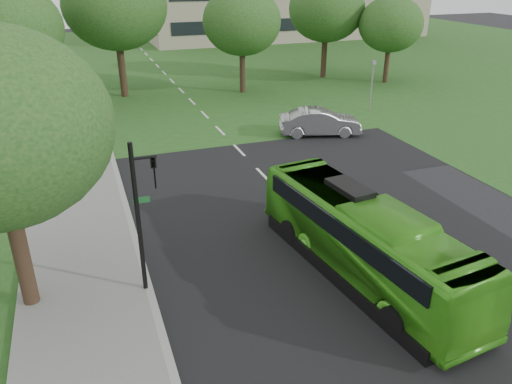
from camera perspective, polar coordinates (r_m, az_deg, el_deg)
The scene contains 11 objects.
ground at distance 17.83m, azimuth 12.44°, elevation -9.93°, with size 160.00×160.00×0.00m, color black.
street_surfaces at distance 37.17m, azimuth -6.75°, elevation 9.04°, with size 120.00×120.00×0.15m.
tree_park_a at distance 37.23m, azimuth -26.42°, elevation 16.40°, with size 6.81×6.81×9.05m.
tree_park_b at distance 42.04m, azimuth -15.82°, elevation 19.84°, with size 7.94×7.94×10.41m.
tree_park_c at distance 42.25m, azimuth -1.62°, elevation 18.90°, with size 6.32×6.32×8.39m.
tree_park_d at distance 48.57m, azimuth 8.07°, elevation 20.00°, with size 6.89×6.89×9.11m.
tree_park_e at distance 47.52m, azimuth 15.16°, elevation 18.00°, with size 5.60×5.60×7.47m.
bus at distance 17.50m, azimuth 12.21°, elevation -5.20°, with size 2.35×10.03×2.79m, color green.
sedan at distance 32.00m, azimuth 7.30°, elevation 7.94°, with size 1.77×5.07×1.67m, color #B3B4B8.
traffic_light at distance 15.80m, azimuth -12.85°, elevation -1.80°, with size 0.84×0.25×5.23m.
camera_pole at distance 37.76m, azimuth 13.13°, elevation 12.47°, with size 0.33×0.29×3.66m.
Camera 1 is at (-8.42, -12.15, 9.96)m, focal length 35.00 mm.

